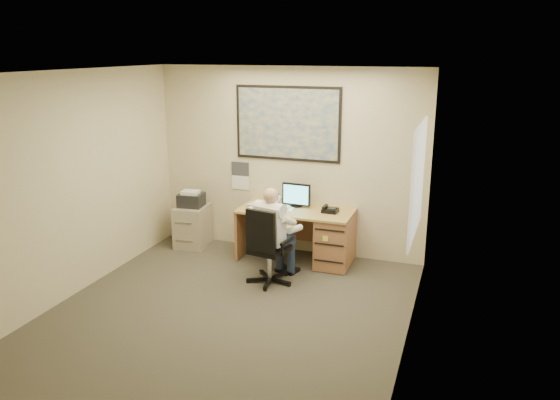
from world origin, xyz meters
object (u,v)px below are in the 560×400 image
(office_chair, at_px, (269,262))
(person, at_px, (270,235))
(desk, at_px, (319,232))
(filing_cabinet, at_px, (192,222))

(office_chair, distance_m, person, 0.34)
(desk, relative_size, filing_cabinet, 1.83)
(desk, distance_m, filing_cabinet, 2.00)
(desk, relative_size, office_chair, 1.56)
(office_chair, bearing_deg, filing_cabinet, 159.60)
(filing_cabinet, relative_size, person, 0.70)
(filing_cabinet, bearing_deg, person, -34.91)
(desk, relative_size, person, 1.28)
(desk, bearing_deg, filing_cabinet, 179.41)
(filing_cabinet, xyz_separation_m, person, (1.59, -0.87, 0.25))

